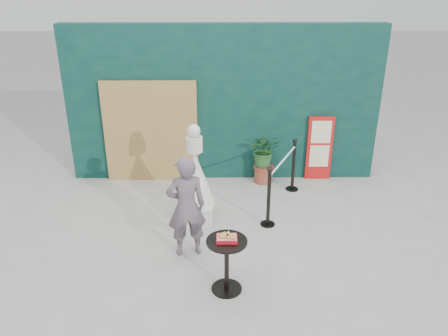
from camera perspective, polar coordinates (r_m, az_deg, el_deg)
ground at (r=6.30m, az=0.09°, el=-12.80°), size 60.00×60.00×0.00m
back_wall at (r=8.52m, az=-0.11°, el=8.35°), size 6.00×0.30×3.00m
bamboo_fence at (r=8.57m, az=-9.53°, el=4.62°), size 1.80×0.08×2.00m
woman at (r=6.22m, az=-4.96°, el=-5.06°), size 0.63×0.48×1.54m
menu_board at (r=8.82m, az=12.35°, el=2.51°), size 0.50×0.07×1.30m
statue at (r=7.12m, az=-3.77°, el=-1.90°), size 0.65×0.65×1.67m
cafe_table at (r=5.62m, az=0.36°, el=-11.59°), size 0.52×0.52×0.75m
food_basket at (r=5.46m, az=0.39°, el=-9.10°), size 0.26×0.19×0.11m
planter at (r=8.53m, az=5.27°, el=1.79°), size 0.60×0.52×1.01m
stanchion_barrier at (r=7.67m, az=7.59°, el=-1.65°), size 0.84×1.54×1.03m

